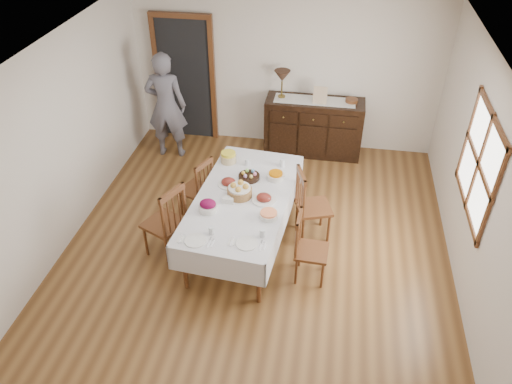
% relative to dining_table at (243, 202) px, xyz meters
% --- Properties ---
extents(ground, '(6.00, 6.00, 0.00)m').
position_rel_dining_table_xyz_m(ground, '(0.19, -0.23, -0.68)').
color(ground, brown).
extents(room_shell, '(5.02, 6.02, 2.65)m').
position_rel_dining_table_xyz_m(room_shell, '(0.04, 0.20, 0.96)').
color(room_shell, silver).
rests_on(room_shell, ground).
extents(dining_table, '(1.33, 2.33, 0.77)m').
position_rel_dining_table_xyz_m(dining_table, '(0.00, 0.00, 0.00)').
color(dining_table, silver).
rests_on(dining_table, ground).
extents(chair_left_near, '(0.60, 0.60, 1.08)m').
position_rel_dining_table_xyz_m(chair_left_near, '(-0.90, -0.38, -0.13)').
color(chair_left_near, '#562E17').
rests_on(chair_left_near, ground).
extents(chair_left_far, '(0.51, 0.51, 0.93)m').
position_rel_dining_table_xyz_m(chair_left_far, '(-0.73, 0.49, -0.21)').
color(chair_left_far, '#562E17').
rests_on(chair_left_far, ground).
extents(chair_right_near, '(0.40, 0.40, 0.93)m').
position_rel_dining_table_xyz_m(chair_right_near, '(0.88, -0.48, -0.21)').
color(chair_right_near, '#562E17').
rests_on(chair_right_near, ground).
extents(chair_right_far, '(0.55, 0.55, 1.04)m').
position_rel_dining_table_xyz_m(chair_right_far, '(0.83, 0.30, -0.16)').
color(chair_right_far, '#562E17').
rests_on(chair_right_far, ground).
extents(sideboard, '(1.59, 0.58, 0.96)m').
position_rel_dining_table_xyz_m(sideboard, '(0.71, 2.49, -0.20)').
color(sideboard, black).
rests_on(sideboard, ground).
extents(person, '(0.63, 0.43, 1.91)m').
position_rel_dining_table_xyz_m(person, '(-1.65, 2.03, 0.27)').
color(person, '#5D5B67').
rests_on(person, ground).
extents(bread_basket, '(0.31, 0.31, 0.19)m').
position_rel_dining_table_xyz_m(bread_basket, '(-0.04, 0.00, 0.17)').
color(bread_basket, brown).
rests_on(bread_basket, dining_table).
extents(egg_basket, '(0.28, 0.28, 0.11)m').
position_rel_dining_table_xyz_m(egg_basket, '(0.01, 0.40, 0.13)').
color(egg_basket, black).
rests_on(egg_basket, dining_table).
extents(ham_platter_a, '(0.28, 0.28, 0.11)m').
position_rel_dining_table_xyz_m(ham_platter_a, '(-0.23, 0.22, 0.12)').
color(ham_platter_a, silver).
rests_on(ham_platter_a, dining_table).
extents(ham_platter_b, '(0.31, 0.31, 0.11)m').
position_rel_dining_table_xyz_m(ham_platter_b, '(0.27, -0.04, 0.12)').
color(ham_platter_b, silver).
rests_on(ham_platter_b, dining_table).
extents(beet_bowl, '(0.23, 0.23, 0.15)m').
position_rel_dining_table_xyz_m(beet_bowl, '(-0.36, -0.35, 0.16)').
color(beet_bowl, silver).
rests_on(beet_bowl, dining_table).
extents(carrot_bowl, '(0.24, 0.24, 0.10)m').
position_rel_dining_table_xyz_m(carrot_bowl, '(0.35, 0.46, 0.13)').
color(carrot_bowl, silver).
rests_on(carrot_bowl, dining_table).
extents(pineapple_bowl, '(0.22, 0.22, 0.15)m').
position_rel_dining_table_xyz_m(pineapple_bowl, '(-0.35, 0.76, 0.16)').
color(pineapple_bowl, tan).
rests_on(pineapple_bowl, dining_table).
extents(casserole_dish, '(0.23, 0.23, 0.08)m').
position_rel_dining_table_xyz_m(casserole_dish, '(0.38, -0.36, 0.13)').
color(casserole_dish, silver).
rests_on(casserole_dish, dining_table).
extents(butter_dish, '(0.15, 0.10, 0.07)m').
position_rel_dining_table_xyz_m(butter_dish, '(-0.16, -0.15, 0.13)').
color(butter_dish, silver).
rests_on(butter_dish, dining_table).
extents(setting_left, '(0.43, 0.31, 0.10)m').
position_rel_dining_table_xyz_m(setting_left, '(-0.32, -0.86, 0.11)').
color(setting_left, silver).
rests_on(setting_left, dining_table).
extents(setting_right, '(0.43, 0.31, 0.10)m').
position_rel_dining_table_xyz_m(setting_right, '(0.25, -0.81, 0.11)').
color(setting_right, silver).
rests_on(setting_right, dining_table).
extents(glass_far_a, '(0.06, 0.06, 0.09)m').
position_rel_dining_table_xyz_m(glass_far_a, '(-0.08, 0.72, 0.14)').
color(glass_far_a, silver).
rests_on(glass_far_a, dining_table).
extents(glass_far_b, '(0.07, 0.07, 0.11)m').
position_rel_dining_table_xyz_m(glass_far_b, '(0.40, 0.76, 0.15)').
color(glass_far_b, silver).
rests_on(glass_far_b, dining_table).
extents(runner, '(1.30, 0.35, 0.01)m').
position_rel_dining_table_xyz_m(runner, '(0.70, 2.49, 0.28)').
color(runner, silver).
rests_on(runner, sideboard).
extents(table_lamp, '(0.26, 0.26, 0.46)m').
position_rel_dining_table_xyz_m(table_lamp, '(0.16, 2.52, 0.63)').
color(table_lamp, brown).
rests_on(table_lamp, sideboard).
extents(picture_frame, '(0.22, 0.08, 0.28)m').
position_rel_dining_table_xyz_m(picture_frame, '(0.78, 2.40, 0.42)').
color(picture_frame, tan).
rests_on(picture_frame, sideboard).
extents(deco_bowl, '(0.20, 0.20, 0.06)m').
position_rel_dining_table_xyz_m(deco_bowl, '(1.29, 2.53, 0.31)').
color(deco_bowl, '#562E17').
rests_on(deco_bowl, sideboard).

